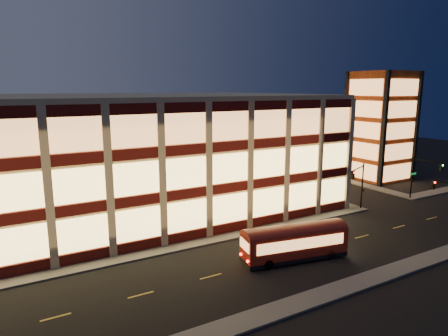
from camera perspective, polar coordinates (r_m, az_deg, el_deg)
ground at (r=39.95m, az=-3.45°, el=-11.21°), size 200.00×200.00×0.00m
sidewalk_office_south at (r=39.64m, az=-8.07°, el=-11.38°), size 54.00×2.00×0.15m
sidewalk_office_east at (r=65.49m, az=7.95°, el=-2.20°), size 2.00×30.00×0.15m
sidewalk_tower_south at (r=67.61m, az=28.08°, el=-3.03°), size 14.00×2.00×0.15m
sidewalk_tower_west at (r=72.64m, az=14.82°, el=-1.12°), size 2.00×30.00×0.15m
sidewalk_near at (r=30.06m, az=8.40°, el=-19.27°), size 100.00×2.00×0.15m
office_building at (r=52.38m, az=-14.77°, el=2.13°), size 50.45×30.45×14.50m
stair_tower at (r=72.38m, az=21.38°, el=5.58°), size 8.60×8.60×18.00m
traffic_signal_far at (r=52.18m, az=18.74°, el=-1.65°), size 3.79×1.87×6.00m
traffic_signal_right at (r=60.54m, az=26.45°, el=-0.51°), size 1.20×4.37×6.00m
trolley_bus at (r=37.14m, az=10.06°, el=-10.13°), size 10.02×4.16×3.30m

